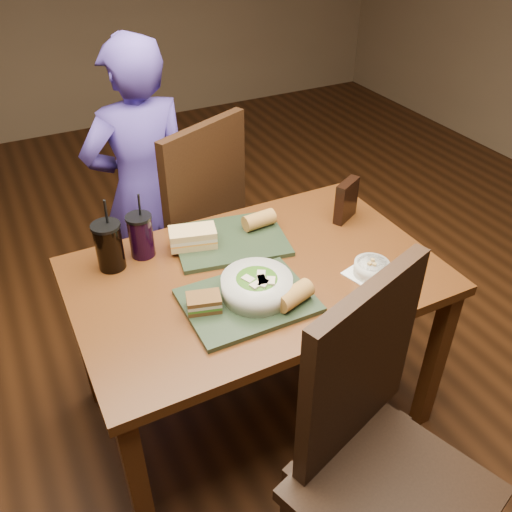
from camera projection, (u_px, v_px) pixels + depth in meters
The scene contains 16 objects.
ground at pixel (256, 407), 2.39m from camera, with size 6.00×6.00×0.00m, color #381C0B.
dining_table at pixel (256, 291), 2.00m from camera, with size 1.30×0.85×0.75m.
chair_near at pixel (376, 444), 1.53m from camera, with size 0.60×0.62×1.10m.
chair_far at pixel (199, 215), 2.54m from camera, with size 0.63×0.65×1.10m.
diner at pixel (144, 191), 2.52m from camera, with size 0.52×0.34×1.42m, color #4A3797.
tray_near at pixel (248, 301), 1.81m from camera, with size 0.42×0.32×0.02m, color #212E1C.
tray_far at pixel (230, 240), 2.10m from camera, with size 0.42×0.32×0.02m, color #212E1C.
salad_bowl at pixel (257, 285), 1.80m from camera, with size 0.24×0.24×0.08m.
soup_bowl at pixel (371, 268), 1.92m from camera, with size 0.19×0.19×0.06m.
sandwich_near at pixel (204, 302), 1.75m from camera, with size 0.13×0.10×0.05m.
sandwich_far at pixel (193, 237), 2.04m from camera, with size 0.19×0.14×0.07m.
baguette_near at pixel (294, 296), 1.76m from camera, with size 0.07×0.07×0.13m, color #AD7533.
baguette_far at pixel (259, 220), 2.14m from camera, with size 0.06×0.06×0.13m, color #AD7533.
cup_cola at pixel (109, 246), 1.92m from camera, with size 0.10×0.10×0.28m.
cup_berry at pixel (141, 235), 1.99m from camera, with size 0.10×0.10×0.26m.
chip_bag at pixel (346, 200), 2.20m from camera, with size 0.13×0.04×0.17m, color black.
Camera 1 is at (-0.71, -1.38, 1.93)m, focal length 38.00 mm.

